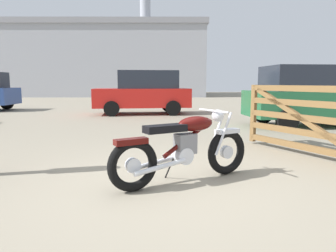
{
  "coord_description": "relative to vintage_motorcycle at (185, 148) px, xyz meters",
  "views": [
    {
      "loc": [
        -0.35,
        -3.89,
        1.29
      ],
      "look_at": [
        0.02,
        1.03,
        0.61
      ],
      "focal_mm": 33.34,
      "sensor_mm": 36.0,
      "label": 1
    }
  ],
  "objects": [
    {
      "name": "pale_sedan_back",
      "position": [
        -0.55,
        9.06,
        0.47
      ],
      "size": [
        3.97,
        1.96,
        1.78
      ],
      "rotation": [
        0.0,
        0.0,
        3.19
      ],
      "color": "black",
      "rests_on": "ground_plane"
    },
    {
      "name": "white_estate_far",
      "position": [
        4.42,
        4.98,
        0.47
      ],
      "size": [
        3.93,
        1.89,
        1.78
      ],
      "rotation": [
        0.0,
        0.0,
        0.02
      ],
      "color": "black",
      "rests_on": "ground_plane"
    },
    {
      "name": "timber_gate",
      "position": [
        2.42,
        1.16,
        0.25
      ],
      "size": [
        1.2,
        2.35,
        1.6
      ],
      "rotation": [
        0.0,
        0.0,
        2.01
      ],
      "color": "brown",
      "rests_on": "ground_plane"
    },
    {
      "name": "ground_plane",
      "position": [
        -0.16,
        -0.05,
        -0.45
      ],
      "size": [
        80.0,
        80.0,
        0.0
      ],
      "primitive_type": "plane",
      "color": "gray"
    },
    {
      "name": "industrial_building",
      "position": [
        -6.07,
        30.72,
        3.02
      ],
      "size": [
        24.19,
        15.03,
        14.1
      ],
      "rotation": [
        0.0,
        0.0,
        -0.07
      ],
      "color": "#9EA0A8",
      "rests_on": "ground_plane"
    },
    {
      "name": "vintage_motorcycle",
      "position": [
        0.0,
        0.0,
        0.0
      ],
      "size": [
        1.92,
        1.0,
        0.94
      ],
      "rotation": [
        0.0,
        0.0,
        0.45
      ],
      "color": "black",
      "rests_on": "ground_plane"
    }
  ]
}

